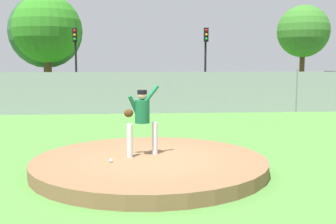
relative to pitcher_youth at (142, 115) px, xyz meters
The scene contains 16 objects.
ground_plane 5.86m from the pitcher_youth, 88.43° to the left, with size 80.00×80.00×0.00m, color #4C8438.
asphalt_strip 14.29m from the pitcher_youth, 89.37° to the left, with size 44.00×7.00×0.01m, color #2B2B2D.
pitchers_mound 1.08m from the pitcher_youth, 58.65° to the right, with size 5.04×5.04×0.27m, color brown.
pitcher_youth is the anchor object (origin of this frame).
baseball 1.23m from the pitcher_youth, 138.60° to the right, with size 0.07×0.07×0.07m, color white.
chainlink_fence 9.75m from the pitcher_youth, 89.07° to the left, with size 36.55×0.07×1.99m.
parked_car_silver 15.47m from the pitcher_youth, 64.92° to the left, with size 1.86×4.49×1.75m.
parked_car_slate 15.09m from the pitcher_youth, 107.87° to the left, with size 2.12×4.54×1.69m.
parked_car_burgundy 14.77m from the pitcher_youth, 79.85° to the left, with size 2.11×4.72×1.63m.
parked_car_red 14.15m from the pitcher_youth, 90.41° to the left, with size 2.06×4.74×1.62m.
traffic_cone_orange 14.71m from the pitcher_youth, 72.72° to the left, with size 0.40×0.40×0.55m.
traffic_light_near 19.21m from the pitcher_youth, 101.70° to the left, with size 0.28×0.46×4.52m.
traffic_light_far 18.83m from the pitcher_youth, 75.68° to the left, with size 0.28×0.46×4.55m.
tree_bushy_near 24.91m from the pitcher_youth, 105.84° to the left, with size 5.54×5.54×7.43m.
tree_tall_centre 23.25m from the pitcher_youth, 105.94° to the left, with size 4.92×4.92×7.19m.
tree_broad_left 24.76m from the pitcher_youth, 59.48° to the left, with size 3.83×3.83×6.52m.
Camera 1 is at (-0.36, -8.75, 2.33)m, focal length 44.30 mm.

